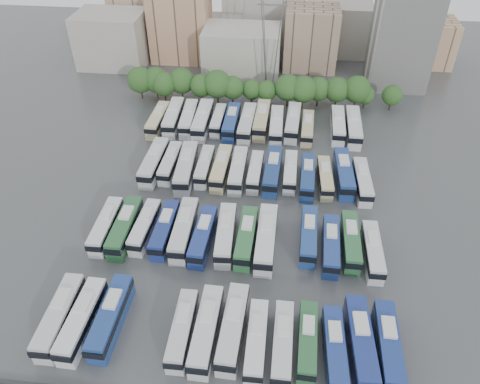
# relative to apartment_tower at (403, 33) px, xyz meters

# --- Properties ---
(ground) EXTENTS (220.00, 220.00, 0.00)m
(ground) POSITION_rel_apartment_tower_xyz_m (-34.00, -58.00, -13.00)
(ground) COLOR #424447
(ground) RESTS_ON ground
(tree_line) EXTENTS (65.46, 7.89, 8.43)m
(tree_line) POSITION_rel_apartment_tower_xyz_m (-35.96, -15.93, -8.44)
(tree_line) COLOR black
(tree_line) RESTS_ON ground
(city_buildings) EXTENTS (102.00, 35.00, 20.00)m
(city_buildings) POSITION_rel_apartment_tower_xyz_m (-41.46, 13.86, -5.13)
(city_buildings) COLOR #9E998E
(city_buildings) RESTS_ON ground
(apartment_tower) EXTENTS (14.00, 14.00, 26.00)m
(apartment_tower) POSITION_rel_apartment_tower_xyz_m (0.00, 0.00, 0.00)
(apartment_tower) COLOR silver
(apartment_tower) RESTS_ON ground
(electricity_pylon) EXTENTS (9.00, 6.91, 33.83)m
(electricity_pylon) POSITION_rel_apartment_tower_xyz_m (-32.00, -8.00, 5.66)
(electricity_pylon) COLOR slate
(electricity_pylon) RESTS_ON ground
(bus_r0_s0) EXTENTS (2.93, 12.58, 3.93)m
(bus_r0_s0) POSITION_rel_apartment_tower_xyz_m (-55.54, -82.10, -11.07)
(bus_r0_s0) COLOR silver
(bus_r0_s0) RESTS_ON ground
(bus_r0_s1) EXTENTS (3.06, 12.40, 3.87)m
(bus_r0_s1) POSITION_rel_apartment_tower_xyz_m (-52.39, -82.34, -11.10)
(bus_r0_s1) COLOR white
(bus_r0_s1) RESTS_ON ground
(bus_r0_s2) EXTENTS (2.87, 12.51, 3.91)m
(bus_r0_s2) POSITION_rel_apartment_tower_xyz_m (-48.75, -81.46, -11.08)
(bus_r0_s2) COLOR navy
(bus_r0_s2) RESTS_ON ground
(bus_r0_s5) EXTENTS (2.58, 11.34, 3.55)m
(bus_r0_s5) POSITION_rel_apartment_tower_xyz_m (-38.86, -82.26, -11.26)
(bus_r0_s5) COLOR silver
(bus_r0_s5) RESTS_ON ground
(bus_r0_s6) EXTENTS (2.97, 12.60, 3.94)m
(bus_r0_s6) POSITION_rel_apartment_tower_xyz_m (-35.71, -82.08, -11.07)
(bus_r0_s6) COLOR silver
(bus_r0_s6) RESTS_ON ground
(bus_r0_s7) EXTENTS (3.21, 12.67, 3.95)m
(bus_r0_s7) POSITION_rel_apartment_tower_xyz_m (-32.32, -81.39, -11.06)
(bus_r0_s7) COLOR silver
(bus_r0_s7) RESTS_ON ground
(bus_r0_s8) EXTENTS (2.46, 11.27, 3.53)m
(bus_r0_s8) POSITION_rel_apartment_tower_xyz_m (-29.10, -82.90, -11.27)
(bus_r0_s8) COLOR silver
(bus_r0_s8) RESTS_ON ground
(bus_r0_s9) EXTENTS (2.61, 11.42, 3.58)m
(bus_r0_s9) POSITION_rel_apartment_tower_xyz_m (-25.77, -82.86, -11.24)
(bus_r0_s9) COLOR silver
(bus_r0_s9) RESTS_ON ground
(bus_r0_s10) EXTENTS (2.72, 10.95, 3.41)m
(bus_r0_s10) POSITION_rel_apartment_tower_xyz_m (-22.62, -82.16, -11.32)
(bus_r0_s10) COLOR #2A6338
(bus_r0_s10) RESTS_ON ground
(bus_r0_s11) EXTENTS (2.89, 11.47, 3.57)m
(bus_r0_s11) POSITION_rel_apartment_tower_xyz_m (-19.23, -82.94, -11.25)
(bus_r0_s11) COLOR navy
(bus_r0_s11) RESTS_ON ground
(bus_r0_s12) EXTENTS (3.43, 13.03, 4.05)m
(bus_r0_s12) POSITION_rel_apartment_tower_xyz_m (-15.93, -81.88, -11.01)
(bus_r0_s12) COLOR navy
(bus_r0_s12) RESTS_ON ground
(bus_r0_s13) EXTENTS (2.84, 12.27, 3.84)m
(bus_r0_s13) POSITION_rel_apartment_tower_xyz_m (-12.52, -81.86, -11.12)
(bus_r0_s13) COLOR navy
(bus_r0_s13) RESTS_ON ground
(bus_r1_s0) EXTENTS (2.67, 11.79, 3.69)m
(bus_r1_s0) POSITION_rel_apartment_tower_xyz_m (-55.39, -64.05, -11.19)
(bus_r1_s0) COLOR silver
(bus_r1_s0) RESTS_ON ground
(bus_r1_s1) EXTENTS (2.75, 12.57, 3.94)m
(bus_r1_s1) POSITION_rel_apartment_tower_xyz_m (-52.15, -64.16, -11.06)
(bus_r1_s1) COLOR #2A6337
(bus_r1_s1) RESTS_ON ground
(bus_r1_s2) EXTENTS (2.98, 11.33, 3.52)m
(bus_r1_s2) POSITION_rel_apartment_tower_xyz_m (-49.06, -63.41, -11.27)
(bus_r1_s2) COLOR silver
(bus_r1_s2) RESTS_ON ground
(bus_r1_s3) EXTENTS (2.74, 11.77, 3.68)m
(bus_r1_s3) POSITION_rel_apartment_tower_xyz_m (-45.62, -63.76, -11.19)
(bus_r1_s3) COLOR navy
(bus_r1_s3) RESTS_ON ground
(bus_r1_s4) EXTENTS (2.92, 12.89, 4.04)m
(bus_r1_s4) POSITION_rel_apartment_tower_xyz_m (-42.45, -63.67, -11.02)
(bus_r1_s4) COLOR silver
(bus_r1_s4) RESTS_ON ground
(bus_r1_s5) EXTENTS (3.08, 12.03, 3.75)m
(bus_r1_s5) POSITION_rel_apartment_tower_xyz_m (-39.18, -64.69, -11.16)
(bus_r1_s5) COLOR navy
(bus_r1_s5) RESTS_ON ground
(bus_r1_s6) EXTENTS (3.22, 12.42, 3.86)m
(bus_r1_s6) POSITION_rel_apartment_tower_xyz_m (-35.62, -63.99, -11.10)
(bus_r1_s6) COLOR silver
(bus_r1_s6) RESTS_ON ground
(bus_r1_s7) EXTENTS (2.94, 12.15, 3.79)m
(bus_r1_s7) POSITION_rel_apartment_tower_xyz_m (-32.26, -64.28, -11.14)
(bus_r1_s7) COLOR #2F6F3D
(bus_r1_s7) RESTS_ON ground
(bus_r1_s8) EXTENTS (3.06, 13.40, 4.20)m
(bus_r1_s8) POSITION_rel_apartment_tower_xyz_m (-29.10, -64.40, -10.94)
(bus_r1_s8) COLOR silver
(bus_r1_s8) RESTS_ON ground
(bus_r1_s10) EXTENTS (2.93, 11.82, 3.69)m
(bus_r1_s10) POSITION_rel_apartment_tower_xyz_m (-22.38, -62.67, -11.19)
(bus_r1_s10) COLOR navy
(bus_r1_s10) RESTS_ON ground
(bus_r1_s11) EXTENTS (2.95, 11.73, 3.66)m
(bus_r1_s11) POSITION_rel_apartment_tower_xyz_m (-18.95, -64.52, -11.21)
(bus_r1_s11) COLOR navy
(bus_r1_s11) RESTS_ON ground
(bus_r1_s12) EXTENTS (2.65, 11.80, 3.70)m
(bus_r1_s12) POSITION_rel_apartment_tower_xyz_m (-15.77, -63.28, -11.18)
(bus_r1_s12) COLOR #2D6A3D
(bus_r1_s12) RESTS_ON ground
(bus_r1_s13) EXTENTS (2.57, 11.33, 3.55)m
(bus_r1_s13) POSITION_rel_apartment_tower_xyz_m (-12.55, -65.07, -11.26)
(bus_r1_s13) COLOR silver
(bus_r1_s13) RESTS_ON ground
(bus_r2_s1) EXTENTS (3.17, 13.28, 4.15)m
(bus_r2_s1) POSITION_rel_apartment_tower_xyz_m (-52.08, -45.58, -10.96)
(bus_r2_s1) COLOR silver
(bus_r2_s1) RESTS_ON ground
(bus_r2_s2) EXTENTS (2.69, 11.56, 3.62)m
(bus_r2_s2) POSITION_rel_apartment_tower_xyz_m (-48.98, -45.16, -11.23)
(bus_r2_s2) COLOR silver
(bus_r2_s2) RESTS_ON ground
(bus_r2_s3) EXTENTS (3.65, 13.78, 4.28)m
(bus_r2_s3) POSITION_rel_apartment_tower_xyz_m (-45.52, -46.80, -10.90)
(bus_r2_s3) COLOR silver
(bus_r2_s3) RESTS_ON ground
(bus_r2_s4) EXTENTS (2.43, 11.13, 3.49)m
(bus_r2_s4) POSITION_rel_apartment_tower_xyz_m (-42.21, -45.45, -11.29)
(bus_r2_s4) COLOR silver
(bus_r2_s4) RESTS_ON ground
(bus_r2_s5) EXTENTS (2.98, 12.23, 3.82)m
(bus_r2_s5) POSITION_rel_apartment_tower_xyz_m (-38.91, -45.86, -11.13)
(bus_r2_s5) COLOR beige
(bus_r2_s5) RESTS_ON ground
(bus_r2_s6) EXTENTS (2.68, 12.20, 3.82)m
(bus_r2_s6) POSITION_rel_apartment_tower_xyz_m (-35.63, -46.23, -11.12)
(bus_r2_s6) COLOR silver
(bus_r2_s6) RESTS_ON ground
(bus_r2_s7) EXTENTS (2.59, 10.86, 3.39)m
(bus_r2_s7) POSITION_rel_apartment_tower_xyz_m (-32.36, -46.10, -11.33)
(bus_r2_s7) COLOR silver
(bus_r2_s7) RESTS_ON ground
(bus_r2_s8) EXTENTS (3.30, 12.94, 4.03)m
(bus_r2_s8) POSITION_rel_apartment_tower_xyz_m (-29.09, -45.88, -11.02)
(bus_r2_s8) COLOR navy
(bus_r2_s8) RESTS_ON ground
(bus_r2_s9) EXTENTS (2.54, 11.02, 3.45)m
(bus_r2_s9) POSITION_rel_apartment_tower_xyz_m (-25.76, -45.38, -11.31)
(bus_r2_s9) COLOR white
(bus_r2_s9) RESTS_ON ground
(bus_r2_s10) EXTENTS (2.95, 11.88, 3.70)m
(bus_r2_s10) POSITION_rel_apartment_tower_xyz_m (-22.51, -46.76, -11.18)
(bus_r2_s10) COLOR navy
(bus_r2_s10) RESTS_ON ground
(bus_r2_s11) EXTENTS (2.85, 10.93, 3.40)m
(bus_r2_s11) POSITION_rel_apartment_tower_xyz_m (-19.24, -46.53, -11.33)
(bus_r2_s11) COLOR #C9BE8A
(bus_r2_s11) RESTS_ON ground
(bus_r2_s12) EXTENTS (3.39, 13.14, 4.09)m
(bus_r2_s12) POSITION_rel_apartment_tower_xyz_m (-15.76, -45.20, -10.99)
(bus_r2_s12) COLOR navy
(bus_r2_s12) RESTS_ON ground
(bus_r2_s13) EXTENTS (2.92, 11.83, 3.69)m
(bus_r2_s13) POSITION_rel_apartment_tower_xyz_m (-12.45, -47.11, -11.19)
(bus_r2_s13) COLOR silver
(bus_r2_s13) RESTS_ON ground
(bus_r3_s0) EXTENTS (2.95, 12.23, 3.82)m
(bus_r3_s0) POSITION_rel_apartment_tower_xyz_m (-55.46, -29.12, -11.13)
(bus_r3_s0) COLOR beige
(bus_r3_s0) RESTS_ON ground
(bus_r3_s1) EXTENTS (3.35, 13.30, 4.14)m
(bus_r3_s1) POSITION_rel_apartment_tower_xyz_m (-52.26, -27.79, -10.97)
(bus_r3_s1) COLOR silver
(bus_r3_s1) RESTS_ON ground
(bus_r3_s2) EXTENTS (3.41, 12.85, 3.99)m
(bus_r3_s2) POSITION_rel_apartment_tower_xyz_m (-48.76, -27.95, -11.04)
(bus_r3_s2) COLOR silver
(bus_r3_s2) RESTS_ON ground
(bus_r3_s3) EXTENTS (3.06, 13.68, 4.29)m
(bus_r3_s3) POSITION_rel_apartment_tower_xyz_m (-45.50, -28.49, -10.90)
(bus_r3_s3) COLOR silver
(bus_r3_s3) RESTS_ON ground
(bus_r3_s4) EXTENTS (2.48, 10.91, 3.42)m
(bus_r3_s4) POSITION_rel_apartment_tower_xyz_m (-42.19, -27.53, -11.32)
(bus_r3_s4) COLOR silver
(bus_r3_s4) RESTS_ON ground
(bus_r3_s5) EXTENTS (2.83, 12.67, 3.97)m
(bus_r3_s5) POSITION_rel_apartment_tower_xyz_m (-39.11, -28.42, -11.05)
(bus_r3_s5) COLOR navy
(bus_r3_s5) RESTS_ON ground
(bus_r3_s6) EXTENTS (3.28, 13.34, 4.16)m
(bus_r3_s6) POSITION_rel_apartment_tower_xyz_m (-35.60, -28.79, -10.96)
(bus_r3_s6) COLOR silver
(bus_r3_s6) RESTS_ON ground
(bus_r3_s7) EXTENTS (3.21, 13.44, 4.20)m
(bus_r3_s7) POSITION_rel_apartment_tower_xyz_m (-32.56, -26.92, -10.94)
(bus_r3_s7) COLOR #C6B588
(bus_r3_s7) RESTS_ON ground
(bus_r3_s8) EXTENTS (2.93, 12.75, 3.99)m
(bus_r3_s8) POSITION_rel_apartment_tower_xyz_m (-29.20, -28.84, -11.04)
(bus_r3_s8) COLOR silver
(bus_r3_s8) RESTS_ON ground
(bus_r3_s9) EXTENTS (3.53, 13.22, 4.11)m
(bus_r3_s9) POSITION_rel_apartment_tower_xyz_m (-25.65, -27.25, -10.98)
(bus_r3_s9) COLOR silver
(bus_r3_s9) RESTS_ON ground
(bus_r3_s10) EXTENTS (2.93, 11.53, 3.59)m
(bus_r3_s10) POSITION_rel_apartment_tower_xyz_m (-22.47, -28.96, -11.24)
(bus_r3_s10) COLOR #C7B489
(bus_r3_s10) RESTS_ON ground
(bus_r3_s12) EXTENTS (3.04, 12.67, 3.96)m
(bus_r3_s12) POSITION_rel_apartment_tower_xyz_m (-15.89, -27.24, -11.06)
(bus_r3_s12) COLOR white
(bus_r3_s12) RESTS_ON ground
(bus_r3_s13) EXTENTS (3.21, 13.53, 4.23)m
(bus_r3_s13) POSITION_rel_apartment_tower_xyz_m (-12.62, -27.86, -10.92)
(bus_r3_s13) COLOR silver
(bus_r3_s13) RESTS_ON ground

